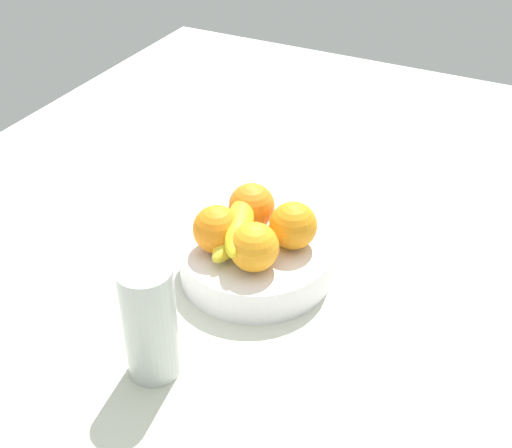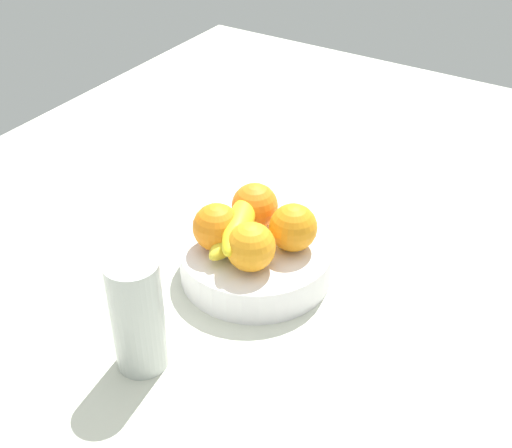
# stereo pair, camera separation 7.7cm
# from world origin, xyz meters

# --- Properties ---
(ground_plane) EXTENTS (1.80, 1.40, 0.03)m
(ground_plane) POSITION_xyz_m (0.00, 0.00, -0.01)
(ground_plane) COLOR beige
(fruit_bowl) EXTENTS (0.24, 0.24, 0.06)m
(fruit_bowl) POSITION_xyz_m (-0.03, -0.01, 0.03)
(fruit_bowl) COLOR white
(fruit_bowl) RESTS_ON ground_plane
(orange_front_left) EXTENTS (0.07, 0.07, 0.07)m
(orange_front_left) POSITION_xyz_m (-0.00, -0.06, 0.09)
(orange_front_left) COLOR orange
(orange_front_left) RESTS_ON fruit_bowl
(orange_front_right) EXTENTS (0.07, 0.07, 0.07)m
(orange_front_right) POSITION_xyz_m (0.02, 0.02, 0.09)
(orange_front_right) COLOR orange
(orange_front_right) RESTS_ON fruit_bowl
(orange_center) EXTENTS (0.07, 0.07, 0.07)m
(orange_center) POSITION_xyz_m (-0.06, 0.04, 0.09)
(orange_center) COLOR orange
(orange_center) RESTS_ON fruit_bowl
(orange_back_left) EXTENTS (0.07, 0.07, 0.07)m
(orange_back_left) POSITION_xyz_m (-0.07, -0.03, 0.09)
(orange_back_left) COLOR orange
(orange_back_left) RESTS_ON fruit_bowl
(banana_bunch) EXTENTS (0.18, 0.10, 0.06)m
(banana_bunch) POSITION_xyz_m (-0.03, 0.02, 0.09)
(banana_bunch) COLOR yellow
(banana_bunch) RESTS_ON fruit_bowl
(thermos_tumbler) EXTENTS (0.07, 0.07, 0.17)m
(thermos_tumbler) POSITION_xyz_m (-0.27, 0.02, 0.08)
(thermos_tumbler) COLOR #B6BCB6
(thermos_tumbler) RESTS_ON ground_plane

